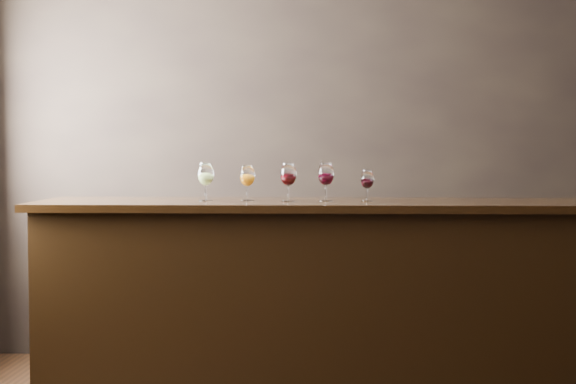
# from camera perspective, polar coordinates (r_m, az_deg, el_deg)

# --- Properties ---
(room_shell) EXTENTS (5.02, 4.52, 2.81)m
(room_shell) POSITION_cam_1_polar(r_m,az_deg,el_deg) (3.39, 0.02, 9.31)
(room_shell) COLOR black
(room_shell) RESTS_ON ground
(bar_counter) EXTENTS (3.19, 0.76, 1.11)m
(bar_counter) POSITION_cam_1_polar(r_m,az_deg,el_deg) (4.57, 2.93, -8.16)
(bar_counter) COLOR black
(bar_counter) RESTS_ON ground
(bar_top) EXTENTS (3.30, 0.83, 0.04)m
(bar_top) POSITION_cam_1_polar(r_m,az_deg,el_deg) (4.50, 2.95, -0.91)
(bar_top) COLOR black
(bar_top) RESTS_ON bar_counter
(back_bar_shelf) EXTENTS (2.77, 0.40, 1.00)m
(back_bar_shelf) POSITION_cam_1_polar(r_m,az_deg,el_deg) (5.37, 5.64, -7.15)
(back_bar_shelf) COLOR black
(back_bar_shelf) RESTS_ON ground
(glass_white) EXTENTS (0.09, 0.09, 0.21)m
(glass_white) POSITION_cam_1_polar(r_m,az_deg,el_deg) (4.53, -5.87, 1.20)
(glass_white) COLOR white
(glass_white) RESTS_ON bar_top
(glass_amber) EXTENTS (0.09, 0.09, 0.20)m
(glass_amber) POSITION_cam_1_polar(r_m,az_deg,el_deg) (4.54, -2.91, 1.11)
(glass_amber) COLOR white
(glass_amber) RESTS_ON bar_top
(glass_red_a) EXTENTS (0.09, 0.09, 0.21)m
(glass_red_a) POSITION_cam_1_polar(r_m,az_deg,el_deg) (4.46, 0.03, 1.19)
(glass_red_a) COLOR white
(glass_red_a) RESTS_ON bar_top
(glass_red_b) EXTENTS (0.09, 0.09, 0.22)m
(glass_red_b) POSITION_cam_1_polar(r_m,az_deg,el_deg) (4.49, 2.72, 1.22)
(glass_red_b) COLOR white
(glass_red_b) RESTS_ON bar_top
(glass_red_c) EXTENTS (0.07, 0.07, 0.18)m
(glass_red_c) POSITION_cam_1_polar(r_m,az_deg,el_deg) (4.49, 5.66, 0.86)
(glass_red_c) COLOR white
(glass_red_c) RESTS_ON bar_top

